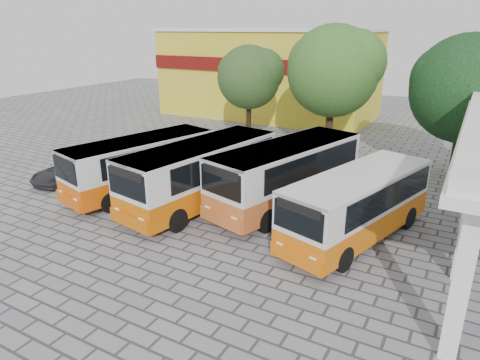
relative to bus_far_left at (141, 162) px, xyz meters
The scene contains 10 objects.
ground 8.22m from the bus_far_left, 21.13° to the right, with size 90.00×90.00×0.00m, color slate.
shophouse_block 23.48m from the bus_far_left, 98.61° to the left, with size 20.40×10.40×8.30m.
bus_far_left is the anchor object (origin of this frame).
bus_centre_left 3.80m from the bus_far_left, ahead, with size 4.11×9.07×3.14m.
bus_centre_right 7.72m from the bus_far_left, 14.41° to the left, with size 4.88×9.24×3.15m.
bus_far_right 11.38m from the bus_far_left, ahead, with size 4.57×8.41×2.86m.
tree_left 12.22m from the bus_far_left, 88.73° to the left, with size 4.80×4.57×7.24m.
tree_middle 13.93m from the bus_far_left, 60.61° to the left, with size 6.23×5.93×8.65m.
tree_right 18.29m from the bus_far_left, 36.66° to the left, with size 6.31×6.01×8.16m.
parked_car 5.27m from the bus_far_left, behind, with size 1.93×4.19×1.16m, color #242329.
Camera 1 is at (7.47, -13.32, 8.36)m, focal length 32.00 mm.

